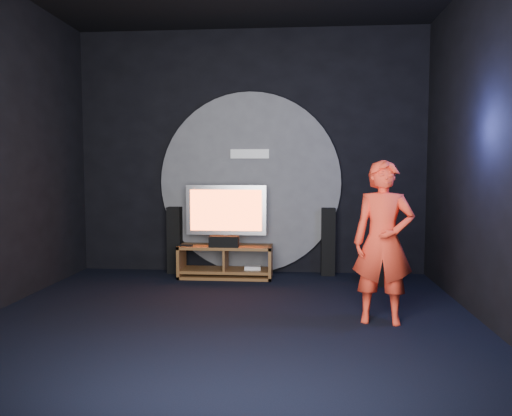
% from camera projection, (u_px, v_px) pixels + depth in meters
% --- Properties ---
extents(floor, '(5.00, 5.00, 0.00)m').
position_uv_depth(floor, '(227.00, 323.00, 4.87)').
color(floor, black).
rests_on(floor, ground).
extents(back_wall, '(5.00, 0.04, 3.50)m').
position_uv_depth(back_wall, '(250.00, 152.00, 7.22)').
color(back_wall, black).
rests_on(back_wall, ground).
extents(front_wall, '(5.00, 0.04, 3.50)m').
position_uv_depth(front_wall, '(146.00, 114.00, 2.25)').
color(front_wall, black).
rests_on(front_wall, ground).
extents(right_wall, '(0.04, 5.00, 3.50)m').
position_uv_depth(right_wall, '(498.00, 142.00, 4.52)').
color(right_wall, black).
rests_on(right_wall, ground).
extents(wall_disc_panel, '(2.60, 0.11, 2.60)m').
position_uv_depth(wall_disc_panel, '(250.00, 183.00, 7.19)').
color(wall_disc_panel, '#515156').
rests_on(wall_disc_panel, ground).
extents(media_console, '(1.29, 0.45, 0.45)m').
position_uv_depth(media_console, '(226.00, 264.00, 6.91)').
color(media_console, brown).
rests_on(media_console, ground).
extents(tv, '(1.12, 0.22, 0.83)m').
position_uv_depth(tv, '(226.00, 212.00, 6.93)').
color(tv, '#BBBBC3').
rests_on(tv, media_console).
extents(center_speaker, '(0.40, 0.15, 0.15)m').
position_uv_depth(center_speaker, '(224.00, 242.00, 6.74)').
color(center_speaker, black).
rests_on(center_speaker, media_console).
extents(remote, '(0.18, 0.05, 0.02)m').
position_uv_depth(remote, '(186.00, 245.00, 6.82)').
color(remote, black).
rests_on(remote, media_console).
extents(tower_speaker_left, '(0.19, 0.21, 0.96)m').
position_uv_depth(tower_speaker_left, '(175.00, 240.00, 7.22)').
color(tower_speaker_left, black).
rests_on(tower_speaker_left, ground).
extents(tower_speaker_right, '(0.19, 0.21, 0.96)m').
position_uv_depth(tower_speaker_right, '(328.00, 241.00, 7.07)').
color(tower_speaker_right, black).
rests_on(tower_speaker_right, ground).
extents(subwoofer, '(0.30, 0.30, 0.33)m').
position_uv_depth(subwoofer, '(378.00, 272.00, 6.49)').
color(subwoofer, black).
rests_on(subwoofer, ground).
extents(player, '(0.62, 0.45, 1.59)m').
position_uv_depth(player, '(383.00, 242.00, 4.84)').
color(player, '#F23721').
rests_on(player, ground).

